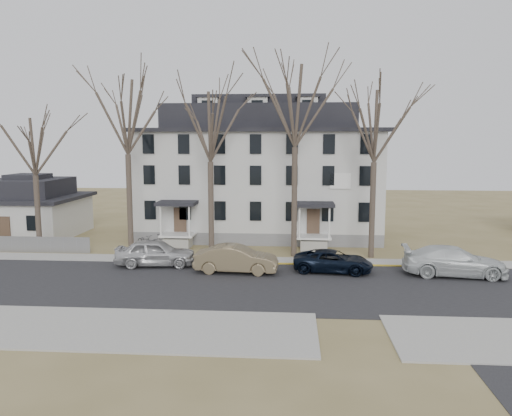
# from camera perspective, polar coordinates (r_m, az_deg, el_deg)

# --- Properties ---
(ground) EXTENTS (120.00, 120.00, 0.00)m
(ground) POSITION_cam_1_polar(r_m,az_deg,el_deg) (26.84, 2.21, -10.20)
(ground) COLOR olive
(ground) RESTS_ON ground
(main_road) EXTENTS (120.00, 10.00, 0.04)m
(main_road) POSITION_cam_1_polar(r_m,az_deg,el_deg) (28.75, 2.35, -8.98)
(main_road) COLOR #27272A
(main_road) RESTS_ON ground
(far_sidewalk) EXTENTS (120.00, 2.00, 0.08)m
(far_sidewalk) POSITION_cam_1_polar(r_m,az_deg,el_deg) (34.54, 2.67, -6.13)
(far_sidewalk) COLOR #A09F97
(far_sidewalk) RESTS_ON ground
(near_sidewalk_left) EXTENTS (20.00, 5.00, 0.08)m
(near_sidewalk_left) POSITION_cam_1_polar(r_m,az_deg,el_deg) (23.83, -18.39, -12.96)
(near_sidewalk_left) COLOR #A09F97
(near_sidewalk_left) RESTS_ON ground
(yellow_curb) EXTENTS (14.00, 0.25, 0.06)m
(yellow_curb) POSITION_cam_1_polar(r_m,az_deg,el_deg) (33.91, 11.16, -6.53)
(yellow_curb) COLOR gold
(yellow_curb) RESTS_ON ground
(boarding_house) EXTENTS (20.80, 12.36, 12.05)m
(boarding_house) POSITION_cam_1_polar(r_m,az_deg,el_deg) (43.67, 0.44, 3.92)
(boarding_house) COLOR slate
(boarding_house) RESTS_ON ground
(small_house) EXTENTS (8.70, 8.70, 5.00)m
(small_house) POSITION_cam_1_polar(r_m,az_deg,el_deg) (47.78, -24.42, -0.22)
(small_house) COLOR beige
(small_house) RESTS_ON ground
(tree_far_left) EXTENTS (8.40, 8.40, 13.72)m
(tree_far_left) POSITION_cam_1_polar(r_m,az_deg,el_deg) (37.33, -14.58, 10.66)
(tree_far_left) COLOR #473B31
(tree_far_left) RESTS_ON ground
(tree_mid_left) EXTENTS (7.80, 7.80, 12.74)m
(tree_mid_left) POSITION_cam_1_polar(r_m,az_deg,el_deg) (35.84, -5.28, 9.82)
(tree_mid_left) COLOR #473B31
(tree_mid_left) RESTS_ON ground
(tree_center) EXTENTS (9.00, 9.00, 14.70)m
(tree_center) POSITION_cam_1_polar(r_m,az_deg,el_deg) (35.45, 4.52, 12.26)
(tree_center) COLOR #473B31
(tree_center) RESTS_ON ground
(tree_mid_right) EXTENTS (7.80, 7.80, 12.74)m
(tree_mid_right) POSITION_cam_1_polar(r_m,az_deg,el_deg) (35.81, 13.46, 9.65)
(tree_mid_right) COLOR #473B31
(tree_mid_right) RESTS_ON ground
(tree_bungalow) EXTENTS (6.60, 6.60, 10.78)m
(tree_bungalow) POSITION_cam_1_polar(r_m,az_deg,el_deg) (40.05, -24.07, 6.84)
(tree_bungalow) COLOR #473B31
(tree_bungalow) RESTS_ON ground
(car_silver) EXTENTS (5.40, 2.58, 1.78)m
(car_silver) POSITION_cam_1_polar(r_m,az_deg,el_deg) (33.70, -11.41, -5.07)
(car_silver) COLOR silver
(car_silver) RESTS_ON ground
(car_tan) EXTENTS (5.28, 2.08, 1.71)m
(car_tan) POSITION_cam_1_polar(r_m,az_deg,el_deg) (31.47, -2.28, -5.90)
(car_tan) COLOR #726346
(car_tan) RESTS_ON ground
(car_navy) EXTENTS (5.19, 2.86, 1.38)m
(car_navy) POSITION_cam_1_polar(r_m,az_deg,el_deg) (31.97, 8.80, -6.08)
(car_navy) COLOR black
(car_navy) RESTS_ON ground
(car_white) EXTENTS (6.34, 3.03, 1.78)m
(car_white) POSITION_cam_1_polar(r_m,az_deg,el_deg) (33.02, 21.71, -5.74)
(car_white) COLOR silver
(car_white) RESTS_ON ground
(bicycle_left) EXTENTS (1.78, 1.43, 0.91)m
(bicycle_left) POSITION_cam_1_polar(r_m,az_deg,el_deg) (40.07, -12.56, -3.71)
(bicycle_left) COLOR black
(bicycle_left) RESTS_ON ground
(bicycle_right) EXTENTS (1.80, 0.95, 1.04)m
(bicycle_right) POSITION_cam_1_polar(r_m,az_deg,el_deg) (39.38, -10.69, -3.76)
(bicycle_right) COLOR black
(bicycle_right) RESTS_ON ground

